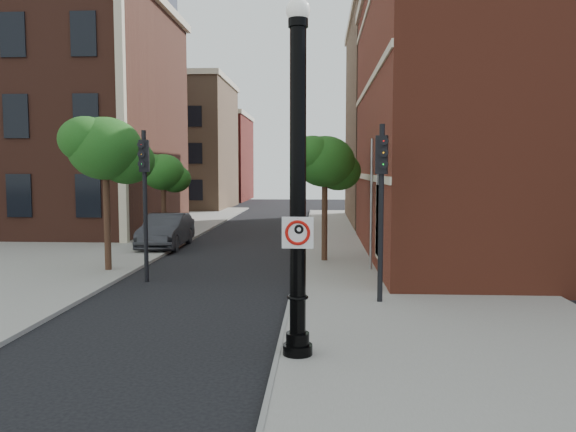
# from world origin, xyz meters

# --- Properties ---
(ground) EXTENTS (120.00, 120.00, 0.00)m
(ground) POSITION_xyz_m (0.00, 0.00, 0.00)
(ground) COLOR black
(ground) RESTS_ON ground
(sidewalk_right) EXTENTS (8.00, 60.00, 0.12)m
(sidewalk_right) POSITION_xyz_m (6.00, 10.00, 0.06)
(sidewalk_right) COLOR gray
(sidewalk_right) RESTS_ON ground
(sidewalk_left) EXTENTS (10.00, 50.00, 0.12)m
(sidewalk_left) POSITION_xyz_m (-9.00, 18.00, 0.06)
(sidewalk_left) COLOR gray
(sidewalk_left) RESTS_ON ground
(curb_edge) EXTENTS (0.10, 60.00, 0.14)m
(curb_edge) POSITION_xyz_m (2.05, 10.00, 0.07)
(curb_edge) COLOR gray
(curb_edge) RESTS_ON ground
(victorian_building) EXTENTS (18.60, 14.60, 17.95)m
(victorian_building) POSITION_xyz_m (-16.00, 23.97, 8.74)
(victorian_building) COLOR #582D21
(victorian_building) RESTS_ON ground
(bg_building_tan_a) EXTENTS (12.00, 12.00, 12.00)m
(bg_building_tan_a) POSITION_xyz_m (-12.00, 44.00, 6.00)
(bg_building_tan_a) COLOR #846348
(bg_building_tan_a) RESTS_ON ground
(bg_building_red) EXTENTS (12.00, 12.00, 10.00)m
(bg_building_red) POSITION_xyz_m (-12.00, 58.00, 5.00)
(bg_building_red) COLOR maroon
(bg_building_red) RESTS_ON ground
(bg_building_tan_b) EXTENTS (22.00, 14.00, 14.00)m
(bg_building_tan_b) POSITION_xyz_m (16.00, 30.00, 7.00)
(bg_building_tan_b) COLOR #846348
(bg_building_tan_b) RESTS_ON ground
(lamppost) EXTENTS (0.60, 0.60, 7.14)m
(lamppost) POSITION_xyz_m (2.46, 0.37, 3.30)
(lamppost) COLOR black
(lamppost) RESTS_ON ground
(no_parking_sign) EXTENTS (0.62, 0.07, 0.62)m
(no_parking_sign) POSITION_xyz_m (2.46, 0.19, 2.62)
(no_parking_sign) COLOR white
(no_parking_sign) RESTS_ON ground
(parked_car) EXTENTS (1.89, 5.12, 1.67)m
(parked_car) POSITION_xyz_m (-4.61, 16.17, 0.84)
(parked_car) COLOR #28292D
(parked_car) RESTS_ON ground
(traffic_signal_left) EXTENTS (0.37, 0.44, 5.15)m
(traffic_signal_left) POSITION_xyz_m (-3.03, 7.95, 3.47)
(traffic_signal_left) COLOR black
(traffic_signal_left) RESTS_ON ground
(traffic_signal_right) EXTENTS (0.38, 0.44, 5.10)m
(traffic_signal_right) POSITION_xyz_m (4.60, 5.02, 3.44)
(traffic_signal_right) COLOR black
(traffic_signal_right) RESTS_ON ground
(utility_pole) EXTENTS (0.10, 0.10, 4.97)m
(utility_pole) POSITION_xyz_m (4.80, 10.22, 2.48)
(utility_pole) COLOR #999999
(utility_pole) RESTS_ON ground
(street_tree_a) EXTENTS (3.19, 2.88, 5.75)m
(street_tree_a) POSITION_xyz_m (-4.93, 9.57, 4.54)
(street_tree_a) COLOR #372216
(street_tree_a) RESTS_ON ground
(street_tree_b) EXTENTS (2.56, 2.31, 4.61)m
(street_tree_b) POSITION_xyz_m (-5.07, 17.57, 3.63)
(street_tree_b) COLOR #372216
(street_tree_b) RESTS_ON ground
(street_tree_c) EXTENTS (2.88, 2.60, 5.19)m
(street_tree_c) POSITION_xyz_m (3.12, 12.20, 4.09)
(street_tree_c) COLOR #372216
(street_tree_c) RESTS_ON ground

